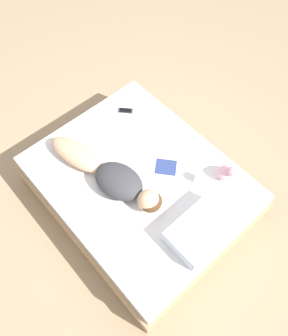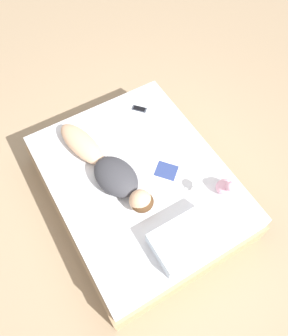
% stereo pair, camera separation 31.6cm
% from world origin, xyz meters
% --- Properties ---
extents(ground_plane, '(12.00, 12.00, 0.00)m').
position_xyz_m(ground_plane, '(0.00, 0.00, 0.00)').
color(ground_plane, '#9E8466').
extents(bed, '(1.67, 2.08, 0.48)m').
position_xyz_m(bed, '(0.00, 0.00, 0.24)').
color(bed, tan).
rests_on(bed, ground_plane).
extents(person, '(0.52, 1.33, 0.21)m').
position_xyz_m(person, '(0.24, -0.16, 0.58)').
color(person, tan).
rests_on(person, bed).
extents(open_magazine, '(0.61, 0.58, 0.01)m').
position_xyz_m(open_magazine, '(-0.36, 0.01, 0.48)').
color(open_magazine, white).
rests_on(open_magazine, bed).
extents(coffee_mug, '(0.12, 0.09, 0.10)m').
position_xyz_m(coffee_mug, '(-0.39, 0.41, 0.53)').
color(coffee_mug, white).
rests_on(coffee_mug, bed).
extents(cell_phone, '(0.16, 0.16, 0.01)m').
position_xyz_m(cell_phone, '(-0.43, -0.72, 0.49)').
color(cell_phone, '#333842').
rests_on(cell_phone, bed).
extents(plush_toy, '(0.17, 0.18, 0.22)m').
position_xyz_m(plush_toy, '(-0.61, 0.55, 0.57)').
color(plush_toy, '#DB9EB2').
rests_on(plush_toy, bed).
extents(pillow, '(0.58, 0.38, 0.16)m').
position_xyz_m(pillow, '(-0.02, 0.78, 0.56)').
color(pillow, silver).
rests_on(pillow, bed).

